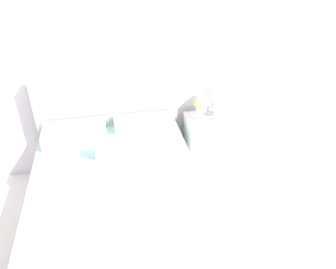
{
  "coord_description": "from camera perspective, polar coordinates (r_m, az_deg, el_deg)",
  "views": [
    {
      "loc": [
        -0.01,
        -3.18,
        2.3
      ],
      "look_at": [
        0.53,
        -0.56,
        0.68
      ],
      "focal_mm": 35.0,
      "sensor_mm": 36.0,
      "label": 1
    }
  ],
  "objects": [
    {
      "name": "ground_plane",
      "position": [
        3.92,
        -9.37,
        -5.14
      ],
      "size": [
        12.0,
        12.0,
        0.0
      ],
      "primitive_type": "plane",
      "color": "silver"
    },
    {
      "name": "wall_back",
      "position": [
        3.4,
        -11.35,
        13.53
      ],
      "size": [
        8.0,
        0.06,
        2.6
      ],
      "color": "white",
      "rests_on": "ground_plane"
    },
    {
      "name": "bed",
      "position": [
        3.01,
        -8.7,
        -10.96
      ],
      "size": [
        1.49,
        2.03,
        1.15
      ],
      "color": "white",
      "rests_on": "ground_plane"
    },
    {
      "name": "nightstand",
      "position": [
        3.74,
        6.95,
        -1.21
      ],
      "size": [
        0.5,
        0.39,
        0.62
      ],
      "color": "silver",
      "rests_on": "ground_plane"
    },
    {
      "name": "table_lamp",
      "position": [
        3.55,
        7.97,
        6.94
      ],
      "size": [
        0.19,
        0.19,
        0.36
      ],
      "color": "#A8B2BC",
      "rests_on": "nightstand"
    },
    {
      "name": "flower_vase",
      "position": [
        3.48,
        5.61,
        5.07
      ],
      "size": [
        0.13,
        0.13,
        0.25
      ],
      "color": "white",
      "rests_on": "nightstand"
    },
    {
      "name": "teacup",
      "position": [
        3.53,
        8.47,
        2.91
      ],
      "size": [
        0.12,
        0.12,
        0.06
      ],
      "color": "white",
      "rests_on": "nightstand"
    }
  ]
}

